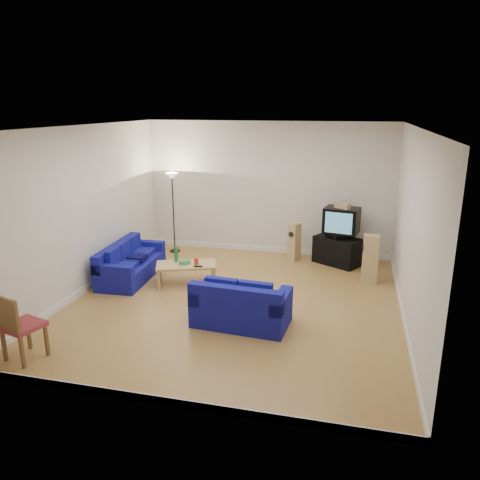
% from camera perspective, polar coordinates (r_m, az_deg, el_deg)
% --- Properties ---
extents(room, '(6.01, 6.51, 3.21)m').
position_cam_1_polar(room, '(8.34, -0.65, 2.19)').
color(room, brown).
rests_on(room, ground).
extents(sofa_three_seat, '(0.91, 1.95, 0.74)m').
position_cam_1_polar(sofa_three_seat, '(10.22, -13.33, -3.03)').
color(sofa_three_seat, navy).
rests_on(sofa_three_seat, ground).
extents(sofa_loveseat, '(1.62, 0.99, 0.78)m').
position_cam_1_polar(sofa_loveseat, '(7.86, 0.06, -8.34)').
color(sofa_loveseat, navy).
rests_on(sofa_loveseat, ground).
extents(coffee_table, '(1.34, 0.99, 0.44)m').
position_cam_1_polar(coffee_table, '(9.62, -6.56, -3.21)').
color(coffee_table, tan).
rests_on(coffee_table, ground).
extents(bottle, '(0.08, 0.08, 0.33)m').
position_cam_1_polar(bottle, '(9.71, -7.79, -1.70)').
color(bottle, '#197233').
rests_on(bottle, coffee_table).
extents(tissue_box, '(0.22, 0.21, 0.08)m').
position_cam_1_polar(tissue_box, '(9.56, -6.76, -2.73)').
color(tissue_box, green).
rests_on(tissue_box, coffee_table).
extents(red_canister, '(0.12, 0.12, 0.13)m').
position_cam_1_polar(red_canister, '(9.53, -5.34, -2.61)').
color(red_canister, red).
rests_on(red_canister, coffee_table).
extents(remote, '(0.18, 0.09, 0.02)m').
position_cam_1_polar(remote, '(9.39, -5.13, -3.23)').
color(remote, black).
rests_on(remote, coffee_table).
extents(tv_stand, '(1.18, 1.02, 0.63)m').
position_cam_1_polar(tv_stand, '(11.03, 11.81, -1.29)').
color(tv_stand, black).
rests_on(tv_stand, ground).
extents(av_receiver, '(0.56, 0.58, 0.10)m').
position_cam_1_polar(av_receiver, '(10.93, 11.78, 0.57)').
color(av_receiver, black).
rests_on(av_receiver, tv_stand).
extents(television, '(0.85, 0.70, 0.59)m').
position_cam_1_polar(television, '(10.88, 12.27, 2.35)').
color(television, black).
rests_on(television, av_receiver).
extents(centre_speaker, '(0.37, 0.33, 0.13)m').
position_cam_1_polar(centre_speaker, '(10.74, 12.38, 4.10)').
color(centre_speaker, tan).
rests_on(centre_speaker, television).
extents(speaker_left, '(0.30, 0.33, 0.91)m').
position_cam_1_polar(speaker_left, '(11.06, 6.62, -0.25)').
color(speaker_left, tan).
rests_on(speaker_left, ground).
extents(speaker_right, '(0.33, 0.26, 1.02)m').
position_cam_1_polar(speaker_right, '(9.97, 15.58, -2.25)').
color(speaker_right, tan).
rests_on(speaker_right, ground).
extents(floor_lamp, '(0.34, 0.34, 1.98)m').
position_cam_1_polar(floor_lamp, '(11.53, -8.25, 6.41)').
color(floor_lamp, black).
rests_on(floor_lamp, ground).
extents(dining_chair, '(0.61, 0.61, 1.03)m').
position_cam_1_polar(dining_chair, '(7.41, -25.47, -9.23)').
color(dining_chair, brown).
rests_on(dining_chair, ground).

